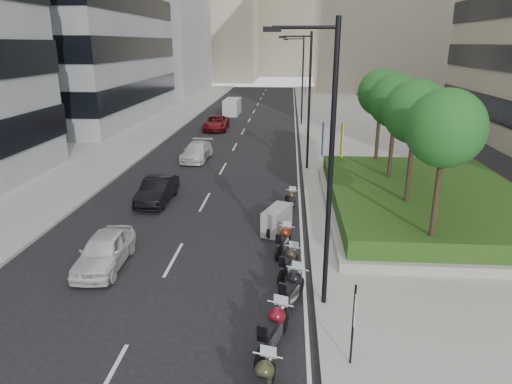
# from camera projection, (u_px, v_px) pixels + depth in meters

# --- Properties ---
(ground) EXTENTS (160.00, 160.00, 0.00)m
(ground) POSITION_uv_depth(u_px,v_px,m) (189.00, 317.00, 14.47)
(ground) COLOR black
(ground) RESTS_ON ground
(sidewalk_right) EXTENTS (10.00, 100.00, 0.15)m
(sidewalk_right) POSITION_uv_depth(u_px,v_px,m) (353.00, 136.00, 42.26)
(sidewalk_right) COLOR #9E9B93
(sidewalk_right) RESTS_ON ground
(sidewalk_left) EXTENTS (8.00, 100.00, 0.15)m
(sidewalk_left) POSITION_uv_depth(u_px,v_px,m) (132.00, 133.00, 43.71)
(sidewalk_left) COLOR #9E9B93
(sidewalk_left) RESTS_ON ground
(lane_edge) EXTENTS (0.12, 100.00, 0.01)m
(lane_edge) POSITION_uv_depth(u_px,v_px,m) (296.00, 136.00, 42.65)
(lane_edge) COLOR silver
(lane_edge) RESTS_ON ground
(lane_centre) EXTENTS (0.12, 100.00, 0.01)m
(lane_centre) POSITION_uv_depth(u_px,v_px,m) (241.00, 135.00, 43.01)
(lane_centre) COLOR silver
(lane_centre) RESTS_ON ground
(building_grey_far) EXTENTS (22.00, 26.00, 30.00)m
(building_grey_far) POSITION_uv_depth(u_px,v_px,m) (134.00, 2.00, 77.82)
(building_grey_far) COLOR gray
(building_grey_far) RESTS_ON ground
(building_cream_left) EXTENTS (26.00, 24.00, 34.00)m
(building_cream_left) POSITION_uv_depth(u_px,v_px,m) (201.00, 4.00, 105.22)
(building_cream_left) COLOR #B7AD93
(building_cream_left) RESTS_ON ground
(building_cream_centre) EXTENTS (30.00, 24.00, 38.00)m
(building_cream_centre) POSITION_uv_depth(u_px,v_px,m) (288.00, 1.00, 122.17)
(building_cream_centre) COLOR #B7AD93
(building_cream_centre) RESTS_ON ground
(planter) EXTENTS (10.00, 14.00, 0.40)m
(planter) POSITION_uv_depth(u_px,v_px,m) (425.00, 207.00, 23.14)
(planter) COLOR #A19C96
(planter) RESTS_ON sidewalk_right
(hedge) EXTENTS (9.40, 13.40, 0.80)m
(hedge) POSITION_uv_depth(u_px,v_px,m) (426.00, 196.00, 22.96)
(hedge) COLOR #204513
(hedge) RESTS_ON planter
(tree_0) EXTENTS (2.80, 2.80, 6.30)m
(tree_0) POSITION_uv_depth(u_px,v_px,m) (445.00, 129.00, 15.98)
(tree_0) COLOR #332319
(tree_0) RESTS_ON planter
(tree_1) EXTENTS (2.80, 2.80, 6.30)m
(tree_1) POSITION_uv_depth(u_px,v_px,m) (416.00, 112.00, 19.77)
(tree_1) COLOR #332319
(tree_1) RESTS_ON planter
(tree_2) EXTENTS (2.80, 2.80, 6.30)m
(tree_2) POSITION_uv_depth(u_px,v_px,m) (396.00, 101.00, 23.57)
(tree_2) COLOR #332319
(tree_2) RESTS_ON planter
(tree_3) EXTENTS (2.80, 2.80, 6.30)m
(tree_3) POSITION_uv_depth(u_px,v_px,m) (381.00, 93.00, 27.36)
(tree_3) COLOR #332319
(tree_3) RESTS_ON planter
(lamp_post_0) EXTENTS (2.34, 0.45, 9.00)m
(lamp_post_0) POSITION_uv_depth(u_px,v_px,m) (326.00, 157.00, 13.55)
(lamp_post_0) COLOR black
(lamp_post_0) RESTS_ON ground
(lamp_post_1) EXTENTS (2.34, 0.45, 9.00)m
(lamp_post_1) POSITION_uv_depth(u_px,v_px,m) (307.00, 95.00, 29.67)
(lamp_post_1) COLOR black
(lamp_post_1) RESTS_ON ground
(lamp_post_2) EXTENTS (2.34, 0.45, 9.00)m
(lamp_post_2) POSITION_uv_depth(u_px,v_px,m) (301.00, 76.00, 46.73)
(lamp_post_2) COLOR black
(lamp_post_2) RESTS_ON ground
(parking_sign) EXTENTS (0.06, 0.32, 2.50)m
(parking_sign) POSITION_uv_depth(u_px,v_px,m) (353.00, 321.00, 11.78)
(parking_sign) COLOR black
(parking_sign) RESTS_ON ground
(motorcycle_1) EXTENTS (1.02, 2.28, 1.18)m
(motorcycle_1) POSITION_uv_depth(u_px,v_px,m) (273.00, 330.00, 12.80)
(motorcycle_1) COLOR black
(motorcycle_1) RESTS_ON ground
(motorcycle_2) EXTENTS (1.05, 2.21, 1.15)m
(motorcycle_2) POSITION_uv_depth(u_px,v_px,m) (291.00, 290.00, 14.90)
(motorcycle_2) COLOR black
(motorcycle_2) RESTS_ON ground
(motorcycle_3) EXTENTS (0.89, 1.92, 1.00)m
(motorcycle_3) POSITION_uv_depth(u_px,v_px,m) (289.00, 263.00, 16.92)
(motorcycle_3) COLOR black
(motorcycle_3) RESTS_ON ground
(motorcycle_4) EXTENTS (0.80, 1.98, 1.01)m
(motorcycle_4) POSITION_uv_depth(u_px,v_px,m) (284.00, 240.00, 18.81)
(motorcycle_4) COLOR black
(motorcycle_4) RESTS_ON ground
(motorcycle_5) EXTENTS (1.41, 2.09, 1.18)m
(motorcycle_5) POSITION_uv_depth(u_px,v_px,m) (277.00, 220.00, 20.83)
(motorcycle_5) COLOR black
(motorcycle_5) RESTS_ON ground
(motorcycle_6) EXTENTS (0.72, 1.98, 1.00)m
(motorcycle_6) POSITION_uv_depth(u_px,v_px,m) (290.00, 201.00, 23.50)
(motorcycle_6) COLOR black
(motorcycle_6) RESTS_ON ground
(car_a) EXTENTS (1.74, 4.00, 1.34)m
(car_a) POSITION_uv_depth(u_px,v_px,m) (105.00, 251.00, 17.58)
(car_a) COLOR silver
(car_a) RESTS_ON ground
(car_b) EXTENTS (1.51, 4.13, 1.35)m
(car_b) POSITION_uv_depth(u_px,v_px,m) (157.00, 190.00, 24.78)
(car_b) COLOR black
(car_b) RESTS_ON ground
(car_c) EXTENTS (1.99, 4.49, 1.28)m
(car_c) POSITION_uv_depth(u_px,v_px,m) (197.00, 151.00, 33.84)
(car_c) COLOR silver
(car_c) RESTS_ON ground
(car_d) EXTENTS (2.42, 5.01, 1.37)m
(car_d) POSITION_uv_depth(u_px,v_px,m) (216.00, 123.00, 45.57)
(car_d) COLOR maroon
(car_d) RESTS_ON ground
(delivery_van) EXTENTS (1.79, 4.47, 1.86)m
(delivery_van) POSITION_uv_depth(u_px,v_px,m) (232.00, 108.00, 55.18)
(delivery_van) COLOR silver
(delivery_van) RESTS_ON ground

